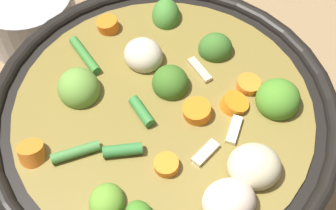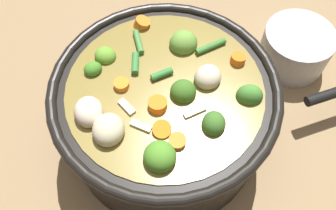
{
  "view_description": "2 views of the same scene",
  "coord_description": "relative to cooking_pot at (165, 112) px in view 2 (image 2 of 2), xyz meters",
  "views": [
    {
      "loc": [
        0.25,
        -0.01,
        0.52
      ],
      "look_at": [
        -0.01,
        0.0,
        0.14
      ],
      "focal_mm": 51.2,
      "sensor_mm": 36.0,
      "label": 1
    },
    {
      "loc": [
        -0.02,
        0.27,
        0.56
      ],
      "look_at": [
        -0.01,
        0.02,
        0.13
      ],
      "focal_mm": 37.35,
      "sensor_mm": 36.0,
      "label": 2
    }
  ],
  "objects": [
    {
      "name": "ground_plane",
      "position": [
        -0.0,
        -0.0,
        -0.08
      ],
      "size": [
        1.1,
        1.1,
        0.0
      ],
      "primitive_type": "plane",
      "color": "#8C704C"
    },
    {
      "name": "cooking_pot",
      "position": [
        0.0,
        0.0,
        0.0
      ],
      "size": [
        0.34,
        0.34,
        0.18
      ],
      "color": "black",
      "rests_on": "ground_plane"
    },
    {
      "name": "small_saucepan",
      "position": [
        -0.24,
        -0.17,
        -0.04
      ],
      "size": [
        0.17,
        0.21,
        0.08
      ],
      "color": "#ADADB2",
      "rests_on": "ground_plane"
    }
  ]
}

